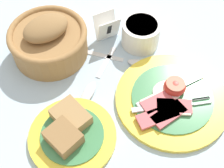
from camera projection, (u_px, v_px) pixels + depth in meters
name	position (u px, v px, depth m)	size (l,w,h in m)	color
ground_plane	(132.00, 123.00, 0.70)	(3.00, 3.00, 0.00)	#A3BCD1
breakfast_plate	(171.00, 99.00, 0.73)	(0.27, 0.27, 0.04)	yellow
bread_plate	(71.00, 133.00, 0.67)	(0.19, 0.19, 0.05)	yellow
sugar_cup	(141.00, 33.00, 0.81)	(0.10, 0.10, 0.07)	white
bread_basket	(49.00, 40.00, 0.78)	(0.20, 0.20, 0.11)	olive
number_card	(107.00, 27.00, 0.82)	(0.07, 0.05, 0.07)	white
teaspoon_by_saucer	(93.00, 84.00, 0.76)	(0.14, 0.16, 0.01)	silver
teaspoon_near_cup	(131.00, 62.00, 0.80)	(0.17, 0.13, 0.01)	silver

